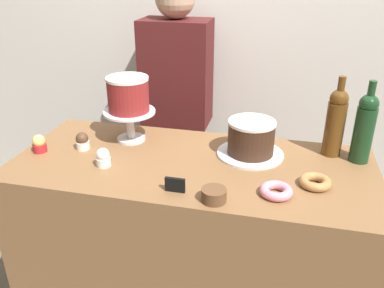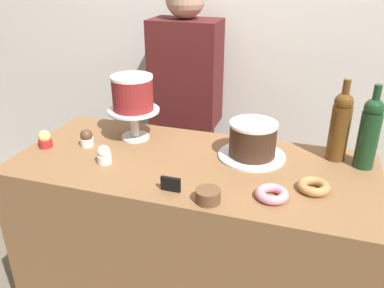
{
  "view_description": "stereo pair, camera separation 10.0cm",
  "coord_description": "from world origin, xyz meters",
  "px_view_note": "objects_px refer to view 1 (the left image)",
  "views": [
    {
      "loc": [
        0.32,
        -1.35,
        1.68
      ],
      "look_at": [
        0.0,
        0.0,
        1.03
      ],
      "focal_mm": 37.46,
      "sensor_mm": 36.0,
      "label": 1
    },
    {
      "loc": [
        0.42,
        -1.33,
        1.68
      ],
      "look_at": [
        0.0,
        0.0,
        1.03
      ],
      "focal_mm": 37.46,
      "sensor_mm": 36.0,
      "label": 2
    }
  ],
  "objects_px": {
    "white_layer_cake": "(128,94)",
    "chocolate_round_cake": "(251,137)",
    "cupcake_chocolate": "(82,141)",
    "cupcake_lemon": "(39,144)",
    "wine_bottle_amber": "(336,121)",
    "donut_maple": "(315,182)",
    "cake_stand_pedestal": "(130,120)",
    "wine_bottle_green": "(364,127)",
    "barista_figure": "(177,123)",
    "cookie_stack": "(214,195)",
    "donut_pink": "(276,191)",
    "price_sign_chalkboard": "(175,185)",
    "cupcake_vanilla": "(103,158)"
  },
  "relations": [
    {
      "from": "cupcake_chocolate",
      "to": "barista_figure",
      "type": "relative_size",
      "value": 0.05
    },
    {
      "from": "cake_stand_pedestal",
      "to": "donut_maple",
      "type": "bearing_deg",
      "value": -15.7
    },
    {
      "from": "donut_maple",
      "to": "price_sign_chalkboard",
      "type": "height_order",
      "value": "price_sign_chalkboard"
    },
    {
      "from": "cupcake_lemon",
      "to": "wine_bottle_amber",
      "type": "bearing_deg",
      "value": 12.44
    },
    {
      "from": "white_layer_cake",
      "to": "wine_bottle_green",
      "type": "height_order",
      "value": "wine_bottle_green"
    },
    {
      "from": "cupcake_chocolate",
      "to": "donut_pink",
      "type": "xyz_separation_m",
      "value": [
        0.8,
        -0.18,
        -0.02
      ]
    },
    {
      "from": "wine_bottle_green",
      "to": "barista_figure",
      "type": "height_order",
      "value": "barista_figure"
    },
    {
      "from": "wine_bottle_amber",
      "to": "cookie_stack",
      "type": "distance_m",
      "value": 0.62
    },
    {
      "from": "white_layer_cake",
      "to": "donut_maple",
      "type": "distance_m",
      "value": 0.83
    },
    {
      "from": "cupcake_vanilla",
      "to": "cookie_stack",
      "type": "bearing_deg",
      "value": -17.07
    },
    {
      "from": "cupcake_chocolate",
      "to": "cookie_stack",
      "type": "relative_size",
      "value": 0.88
    },
    {
      "from": "cupcake_chocolate",
      "to": "cookie_stack",
      "type": "bearing_deg",
      "value": -23.16
    },
    {
      "from": "donut_pink",
      "to": "barista_figure",
      "type": "distance_m",
      "value": 1.0
    },
    {
      "from": "wine_bottle_amber",
      "to": "wine_bottle_green",
      "type": "bearing_deg",
      "value": -19.67
    },
    {
      "from": "cookie_stack",
      "to": "price_sign_chalkboard",
      "type": "relative_size",
      "value": 1.2
    },
    {
      "from": "price_sign_chalkboard",
      "to": "wine_bottle_amber",
      "type": "bearing_deg",
      "value": 38.37
    },
    {
      "from": "wine_bottle_green",
      "to": "cake_stand_pedestal",
      "type": "bearing_deg",
      "value": -178.55
    },
    {
      "from": "cupcake_lemon",
      "to": "white_layer_cake",
      "type": "bearing_deg",
      "value": 31.35
    },
    {
      "from": "donut_pink",
      "to": "cupcake_lemon",
      "type": "bearing_deg",
      "value": 173.38
    },
    {
      "from": "cupcake_vanilla",
      "to": "donut_pink",
      "type": "relative_size",
      "value": 0.66
    },
    {
      "from": "wine_bottle_amber",
      "to": "donut_maple",
      "type": "xyz_separation_m",
      "value": [
        -0.07,
        -0.28,
        -0.13
      ]
    },
    {
      "from": "cake_stand_pedestal",
      "to": "wine_bottle_amber",
      "type": "xyz_separation_m",
      "value": [
        0.84,
        0.06,
        0.05
      ]
    },
    {
      "from": "cupcake_chocolate",
      "to": "price_sign_chalkboard",
      "type": "height_order",
      "value": "cupcake_chocolate"
    },
    {
      "from": "wine_bottle_green",
      "to": "donut_maple",
      "type": "relative_size",
      "value": 2.91
    },
    {
      "from": "white_layer_cake",
      "to": "cupcake_chocolate",
      "type": "height_order",
      "value": "white_layer_cake"
    },
    {
      "from": "cupcake_lemon",
      "to": "donut_pink",
      "type": "xyz_separation_m",
      "value": [
        0.97,
        -0.11,
        -0.02
      ]
    },
    {
      "from": "cake_stand_pedestal",
      "to": "cupcake_vanilla",
      "type": "relative_size",
      "value": 3.01
    },
    {
      "from": "cupcake_chocolate",
      "to": "barista_figure",
      "type": "distance_m",
      "value": 0.69
    },
    {
      "from": "cake_stand_pedestal",
      "to": "cookie_stack",
      "type": "height_order",
      "value": "cake_stand_pedestal"
    },
    {
      "from": "donut_maple",
      "to": "donut_pink",
      "type": "distance_m",
      "value": 0.16
    },
    {
      "from": "barista_figure",
      "to": "cookie_stack",
      "type": "bearing_deg",
      "value": -67.34
    },
    {
      "from": "wine_bottle_green",
      "to": "chocolate_round_cake",
      "type": "bearing_deg",
      "value": -173.33
    },
    {
      "from": "cupcake_lemon",
      "to": "donut_pink",
      "type": "bearing_deg",
      "value": -6.62
    },
    {
      "from": "cupcake_chocolate",
      "to": "price_sign_chalkboard",
      "type": "xyz_separation_m",
      "value": [
        0.47,
        -0.23,
        -0.01
      ]
    },
    {
      "from": "cupcake_chocolate",
      "to": "cupcake_lemon",
      "type": "bearing_deg",
      "value": -158.35
    },
    {
      "from": "donut_maple",
      "to": "barista_figure",
      "type": "distance_m",
      "value": 1.02
    },
    {
      "from": "chocolate_round_cake",
      "to": "cupcake_vanilla",
      "type": "height_order",
      "value": "chocolate_round_cake"
    },
    {
      "from": "donut_pink",
      "to": "donut_maple",
      "type": "bearing_deg",
      "value": 35.28
    },
    {
      "from": "donut_maple",
      "to": "price_sign_chalkboard",
      "type": "distance_m",
      "value": 0.49
    },
    {
      "from": "wine_bottle_amber",
      "to": "wine_bottle_green",
      "type": "distance_m",
      "value": 0.11
    },
    {
      "from": "wine_bottle_amber",
      "to": "donut_pink",
      "type": "relative_size",
      "value": 2.91
    },
    {
      "from": "chocolate_round_cake",
      "to": "price_sign_chalkboard",
      "type": "height_order",
      "value": "chocolate_round_cake"
    },
    {
      "from": "cupcake_lemon",
      "to": "cupcake_chocolate",
      "type": "height_order",
      "value": "same"
    },
    {
      "from": "cake_stand_pedestal",
      "to": "wine_bottle_amber",
      "type": "height_order",
      "value": "wine_bottle_amber"
    },
    {
      "from": "cookie_stack",
      "to": "donut_maple",
      "type": "bearing_deg",
      "value": 28.13
    },
    {
      "from": "wine_bottle_green",
      "to": "cupcake_lemon",
      "type": "bearing_deg",
      "value": -170.12
    },
    {
      "from": "chocolate_round_cake",
      "to": "cupcake_chocolate",
      "type": "xyz_separation_m",
      "value": [
        -0.69,
        -0.11,
        -0.04
      ]
    },
    {
      "from": "cake_stand_pedestal",
      "to": "chocolate_round_cake",
      "type": "distance_m",
      "value": 0.53
    },
    {
      "from": "white_layer_cake",
      "to": "chocolate_round_cake",
      "type": "height_order",
      "value": "white_layer_cake"
    },
    {
      "from": "white_layer_cake",
      "to": "donut_pink",
      "type": "relative_size",
      "value": 1.58
    }
  ]
}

